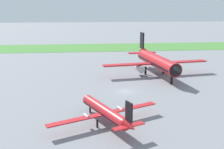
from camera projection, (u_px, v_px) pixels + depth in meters
ground_plane at (125, 92)px, 72.33m from camera, size 600.00×600.00×0.00m
grass_taxiway_strip at (104, 47)px, 147.59m from camera, size 360.00×28.00×0.08m
airplane_foreground_turboprop at (105, 112)px, 52.23m from camera, size 21.41×18.59×6.87m
airplane_midfield_jet at (156, 61)px, 88.92m from camera, size 34.87×34.33×12.35m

